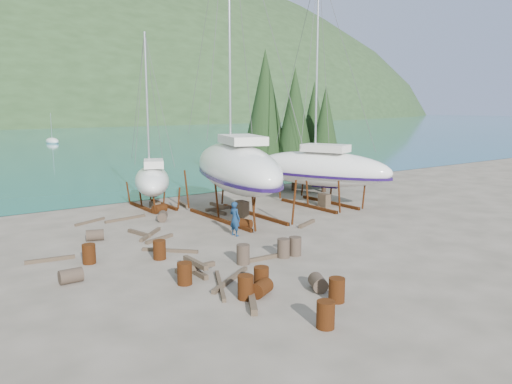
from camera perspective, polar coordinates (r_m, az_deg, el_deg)
ground at (r=24.72m, az=-0.01°, el=-6.38°), size 600.00×600.00×0.00m
far_house_right at (r=213.87m, az=-24.11°, el=7.85°), size 6.60×5.60×5.60m
cypress_near_right at (r=40.92m, az=4.44°, el=8.21°), size 3.60×3.60×10.00m
cypress_mid_right at (r=40.46m, az=7.90°, el=6.89°), size 3.06×3.06×8.50m
cypress_back_left at (r=41.54m, az=1.05°, el=9.46°), size 4.14×4.14×11.50m
cypress_far_right at (r=43.67m, az=6.62°, el=7.51°), size 3.24×3.24×9.00m
moored_boat_mid at (r=102.31m, az=-22.26°, el=5.39°), size 2.00×5.00×6.05m
large_sailboat_near at (r=30.53m, az=-2.24°, el=2.89°), size 7.33×13.26×20.04m
large_sailboat_far at (r=34.91m, az=7.34°, el=2.74°), size 6.68×10.63×16.24m
small_sailboat_shore at (r=34.78m, az=-11.79°, el=1.38°), size 5.04×7.63×11.71m
worker at (r=26.75m, az=-2.43°, el=-3.07°), size 0.56×0.75×1.88m
drum_0 at (r=19.89m, az=-8.16°, el=-9.21°), size 0.58×0.58×0.88m
drum_1 at (r=19.30m, az=7.10°, el=-10.25°), size 0.93×1.05×0.58m
drum_3 at (r=16.21m, az=7.96°, el=-13.71°), size 0.58×0.58×0.88m
drum_4 at (r=33.10m, az=-10.96°, el=-1.90°), size 1.02×0.82×0.58m
drum_5 at (r=23.10m, az=3.16°, el=-6.43°), size 0.58×0.58×0.88m
drum_6 at (r=28.38m, az=-1.39°, el=-3.66°), size 0.90×1.04×0.58m
drum_7 at (r=18.26m, az=9.21°, el=-11.00°), size 0.58×0.58×0.88m
drum_8 at (r=23.40m, az=-18.55°, el=-6.72°), size 0.58×0.58×0.88m
drum_9 at (r=27.24m, az=-17.93°, el=-4.71°), size 1.02×0.83×0.58m
drum_10 at (r=19.19m, az=0.61°, el=-9.82°), size 0.58×0.58×0.88m
drum_11 at (r=30.81m, az=-10.63°, el=-2.75°), size 0.93×1.05×0.58m
drum_12 at (r=18.62m, az=0.63°, el=-10.94°), size 1.05×0.92×0.58m
drum_13 at (r=18.30m, az=-1.20°, el=-10.82°), size 0.58×0.58×0.88m
drum_14 at (r=23.23m, az=-10.97°, el=-6.50°), size 0.58×0.58×0.88m
drum_15 at (r=21.18m, az=-20.40°, el=-8.98°), size 0.89×0.59×0.58m
drum_16 at (r=22.13m, az=-1.48°, el=-7.14°), size 0.58×0.58×0.88m
drum_17 at (r=23.45m, az=4.49°, el=-6.19°), size 0.58×0.58×0.88m
timber_0 at (r=31.48m, az=-18.43°, el=-3.23°), size 2.06×1.02×0.14m
timber_1 at (r=29.42m, az=5.84°, el=-3.61°), size 1.81×0.93×0.19m
timber_3 at (r=19.57m, az=-4.10°, el=-10.59°), size 1.53×2.88×0.15m
timber_4 at (r=26.50m, az=-10.97°, el=-5.27°), size 1.84×0.86×0.17m
timber_5 at (r=20.14m, az=-2.93°, el=-9.96°), size 2.66×1.75×0.16m
timber_6 at (r=35.28m, az=-8.32°, el=-1.43°), size 0.41×1.65×0.19m
timber_7 at (r=22.75m, az=0.63°, el=-7.59°), size 1.87×0.29×0.17m
timber_8 at (r=27.83m, az=-13.22°, el=-4.60°), size 0.59×1.84×0.19m
timber_9 at (r=31.66m, az=-14.69°, el=-2.97°), size 2.72×0.57×0.15m
timber_10 at (r=27.51m, az=-11.97°, el=-4.75°), size 2.00×1.98×0.16m
timber_11 at (r=24.34m, az=-9.81°, el=-6.60°), size 2.07×2.07×0.15m
timber_16 at (r=18.37m, az=-0.53°, el=-11.82°), size 1.77×2.70×0.23m
timber_17 at (r=24.43m, az=-22.46°, el=-7.14°), size 2.12×0.48×0.16m
timber_pile_fore at (r=21.01m, az=-6.93°, el=-8.54°), size 1.80×1.80×0.60m
timber_pile_aft at (r=32.59m, az=-4.37°, el=-1.91°), size 1.80×1.80×0.60m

